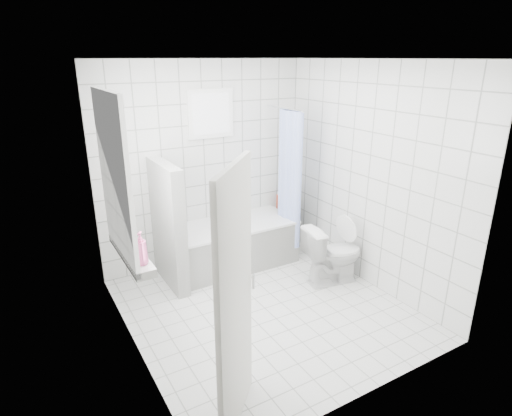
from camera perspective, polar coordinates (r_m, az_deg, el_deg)
ground at (r=4.84m, az=1.19°, el=-13.21°), size 3.00×3.00×0.00m
ceiling at (r=4.07m, az=1.46°, el=19.28°), size 3.00×3.00×0.00m
wall_back at (r=5.56m, az=-6.87°, el=5.69°), size 2.80×0.02×2.60m
wall_front at (r=3.19m, az=15.68°, el=-5.63°), size 2.80×0.02×2.60m
wall_left at (r=3.78m, az=-17.09°, el=-1.79°), size 0.02×3.00×2.60m
wall_right at (r=5.13m, az=14.79°, el=3.99°), size 0.02×3.00×2.60m
window_left at (r=3.97m, az=-17.95°, el=3.73°), size 0.01×0.90×1.40m
window_back at (r=5.44m, az=-5.97°, el=12.39°), size 0.50×0.01×0.50m
window_sill at (r=4.23m, az=-16.32°, el=-5.84°), size 0.18×1.02×0.08m
door at (r=3.02m, az=-2.78°, el=-12.83°), size 0.57×0.61×2.00m
bathtub at (r=5.65m, az=-3.07°, el=-4.82°), size 1.62×0.77×0.58m
partition_wall at (r=5.12m, az=-11.64°, el=-2.29°), size 0.15×0.85×1.50m
tiled_ledge at (r=6.29m, az=3.28°, el=-2.37°), size 0.40×0.24×0.55m
toilet at (r=5.27m, az=10.27°, el=-6.07°), size 0.78×0.52×0.73m
curtain_rod at (r=5.55m, az=3.82°, el=13.10°), size 0.02×0.80×0.02m
shower_curtain at (r=5.61m, az=4.36°, el=3.79°), size 0.14×0.48×1.78m
tub_faucet at (r=5.77m, az=-3.83°, el=1.65°), size 0.18×0.06×0.06m
sill_bottles at (r=4.12m, az=-16.24°, el=-3.95°), size 0.17×0.81×0.31m
ledge_bottles at (r=6.13m, az=3.61°, el=0.97°), size 0.19×0.17×0.27m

